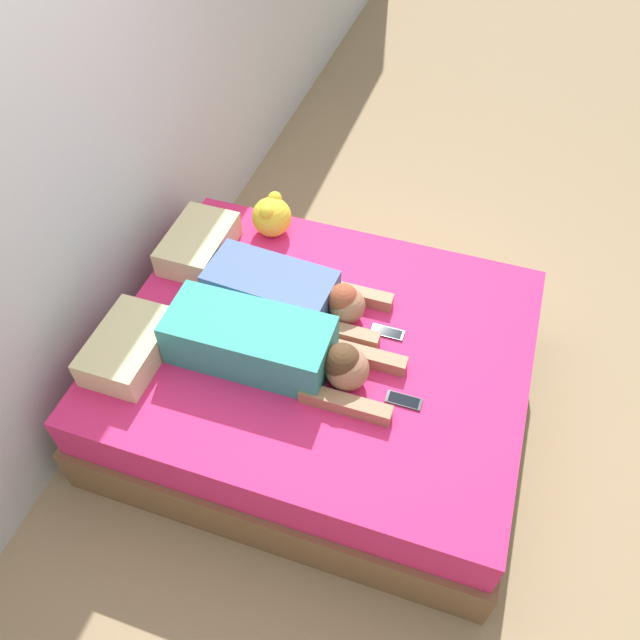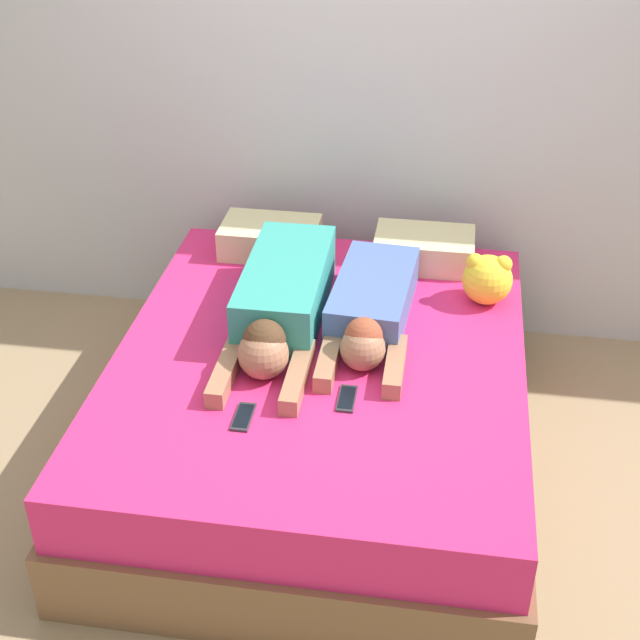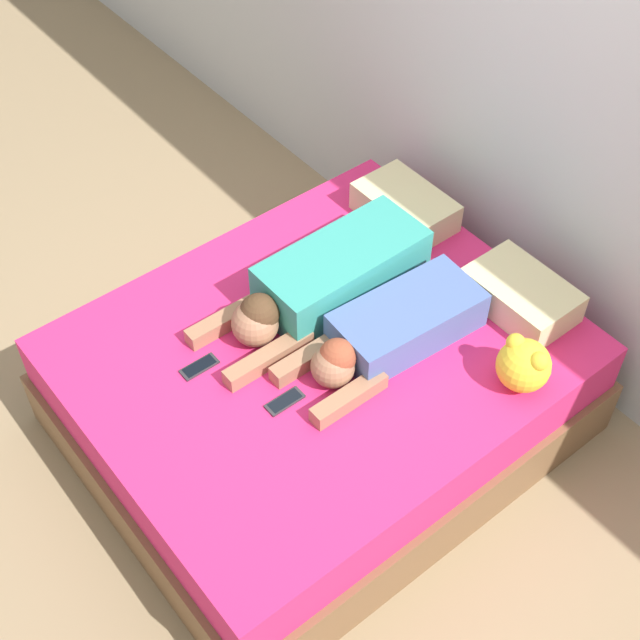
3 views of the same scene
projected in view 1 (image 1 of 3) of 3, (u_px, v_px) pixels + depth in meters
ground_plane at (320, 404)px, 3.37m from camera, size 12.00×12.00×0.00m
wall_back at (59, 160)px, 2.62m from camera, size 12.00×0.06×2.60m
bed at (320, 375)px, 3.16m from camera, size 1.67×2.01×0.54m
pillow_head_left at (129, 347)px, 2.84m from camera, size 0.45×0.30×0.15m
pillow_head_right at (199, 244)px, 3.28m from camera, size 0.45×0.30×0.15m
person_left at (271, 347)px, 2.78m from camera, size 0.34×1.07×0.24m
person_right at (291, 292)px, 3.04m from camera, size 0.34×0.91×0.20m
cell_phone_left at (404, 401)px, 2.73m from camera, size 0.06×0.16×0.01m
cell_phone_right at (388, 332)px, 2.98m from camera, size 0.06×0.16×0.01m
plush_toy at (272, 216)px, 3.37m from camera, size 0.22×0.22×0.23m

